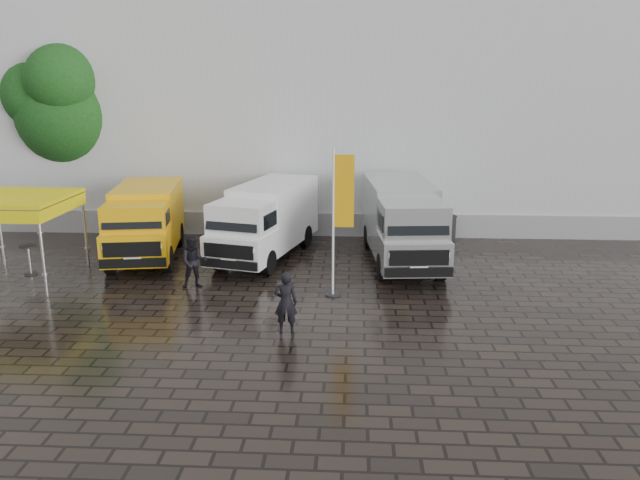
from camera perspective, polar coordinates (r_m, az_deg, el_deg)
The scene contains 13 objects.
ground at distance 19.58m, azimuth 1.21°, elevation -5.29°, with size 120.00×120.00×0.00m, color black.
exhibition_hall at distance 34.44m, azimuth 5.65°, elevation 13.39°, with size 44.00×16.00×12.00m, color silver.
hall_plinth at distance 27.10m, azimuth 6.04°, elevation 1.35°, with size 44.00×0.15×1.00m, color gray.
van_yellow at distance 24.39m, azimuth -15.65°, elevation 1.43°, with size 2.23×5.80×2.68m, color #F1AC0C, non-canonical shape.
van_white at distance 23.68m, azimuth -5.01°, elevation 1.63°, with size 2.11×6.34×2.75m, color white, non-canonical shape.
van_silver at distance 23.13m, azimuth 7.51°, elevation 1.45°, with size 2.24×6.72×2.91m, color #B9BCBE, non-canonical shape.
canopy_tent at distance 23.00m, azimuth -26.19°, elevation 3.20°, with size 3.36×3.36×2.89m.
flagpole at distance 19.10m, azimuth 1.76°, elevation 2.19°, with size 0.88×0.50×4.63m.
tree at distance 30.64m, azimuth -22.00°, elevation 11.15°, with size 4.68×4.68×8.39m.
cocktail_table at distance 23.94m, azimuth -25.02°, elevation -1.67°, with size 0.60×0.60×1.05m, color black.
wheelie_bin at distance 26.97m, azimuth 11.51°, elevation 1.15°, with size 0.65×0.65×1.07m, color black.
person_front at distance 16.72m, azimuth -3.15°, elevation -5.72°, with size 0.62×0.41×1.71m, color black.
person_tent at distance 20.67m, azimuth -11.46°, elevation -1.98°, with size 0.84×0.66×1.73m, color black.
Camera 1 is at (0.61, -18.41, 6.63)m, focal length 35.00 mm.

